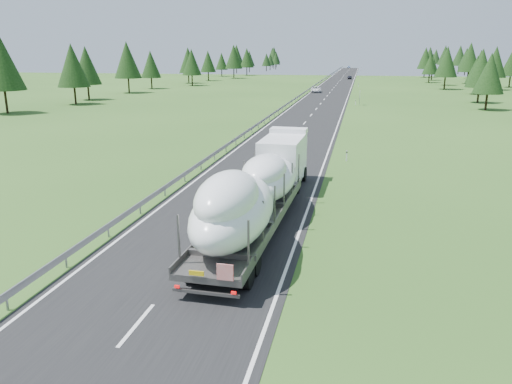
% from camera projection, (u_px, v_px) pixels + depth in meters
% --- Properties ---
extents(ground, '(400.00, 400.00, 0.00)m').
position_uv_depth(ground, '(137.00, 325.00, 18.05)').
color(ground, '#2C521B').
rests_on(ground, ground).
extents(road_surface, '(10.00, 400.00, 0.02)m').
position_uv_depth(road_surface, '(328.00, 95.00, 112.25)').
color(road_surface, black).
rests_on(road_surface, ground).
extents(guardrail, '(0.10, 400.00, 0.76)m').
position_uv_depth(guardrail, '(304.00, 92.00, 113.08)').
color(guardrail, slate).
rests_on(guardrail, ground).
extents(marker_posts, '(0.13, 350.08, 1.00)m').
position_uv_depth(marker_posts, '(359.00, 80.00, 162.64)').
color(marker_posts, silver).
rests_on(marker_posts, ground).
extents(highway_sign, '(0.08, 0.90, 2.60)m').
position_uv_depth(highway_sign, '(360.00, 95.00, 91.50)').
color(highway_sign, slate).
rests_on(highway_sign, ground).
extents(tree_line_right, '(27.08, 336.18, 12.42)m').
position_uv_depth(tree_line_right, '(496.00, 62.00, 124.44)').
color(tree_line_right, black).
rests_on(tree_line_right, ground).
extents(tree_line_left, '(15.95, 336.59, 12.65)m').
position_uv_depth(tree_line_left, '(190.00, 60.00, 153.09)').
color(tree_line_left, black).
rests_on(tree_line_left, ground).
extents(boat_truck, '(3.60, 21.31, 4.57)m').
position_uv_depth(boat_truck, '(258.00, 186.00, 27.58)').
color(boat_truck, white).
rests_on(boat_truck, ground).
extents(distant_van, '(2.77, 5.33, 1.43)m').
position_uv_depth(distant_van, '(316.00, 89.00, 120.46)').
color(distant_van, white).
rests_on(distant_van, ground).
extents(distant_car_dark, '(1.78, 3.84, 1.27)m').
position_uv_depth(distant_car_dark, '(350.00, 77.00, 178.05)').
color(distant_car_dark, black).
rests_on(distant_car_dark, ground).
extents(distant_car_blue, '(1.62, 4.36, 1.42)m').
position_uv_depth(distant_car_blue, '(349.00, 67.00, 296.57)').
color(distant_car_blue, '#182743').
rests_on(distant_car_blue, ground).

